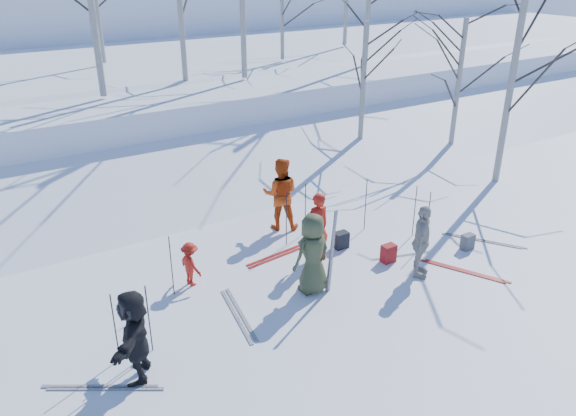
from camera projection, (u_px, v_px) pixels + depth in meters
ground at (326, 290)px, 11.75m from camera, size 120.00×120.00×0.00m
snow_ramp at (193, 179)px, 17.09m from camera, size 70.00×9.49×4.12m
snow_plateau at (101, 89)px, 24.47m from camera, size 70.00×18.00×2.20m
far_hill at (20, 20)px, 40.28m from camera, size 90.00×30.00×6.00m
skier_olive_center at (313, 254)px, 11.37m from camera, size 0.90×0.63×1.74m
skier_red_north at (317, 227)px, 12.55m from camera, size 0.61×0.40×1.66m
skier_redor_behind at (281, 194)px, 14.02m from camera, size 1.15×1.09×1.87m
skier_red_seated at (190, 264)px, 11.74m from camera, size 0.49×0.70×0.98m
skier_cream_east at (421, 242)px, 11.93m from camera, size 1.00×0.92×1.65m
skier_grey_west at (135, 336)px, 9.02m from camera, size 1.13×1.57×1.64m
dog at (313, 254)px, 12.69m from camera, size 0.41×0.57×0.44m
upright_ski_left at (332, 252)px, 11.27m from camera, size 0.09×0.16×1.90m
upright_ski_right at (331, 252)px, 11.28m from camera, size 0.09×0.23×1.89m
ski_pair_a at (103, 388)px, 9.09m from camera, size 1.90×2.08×0.02m
ski_pair_b at (239, 315)px, 10.91m from camera, size 0.82×1.96×0.02m
ski_pair_c at (484, 241)px, 13.72m from camera, size 1.96×2.08×0.02m
ski_pair_d at (464, 271)px, 12.41m from camera, size 1.73×2.06×0.02m
ski_pair_e at (281, 254)px, 13.11m from camera, size 0.64×1.95×0.02m
ski_pole_a at (115, 328)px, 9.45m from camera, size 0.02×0.02×1.34m
ski_pole_b at (428, 218)px, 13.36m from camera, size 0.02×0.02×1.34m
ski_pole_c at (366, 205)px, 14.03m from camera, size 0.02×0.02×1.34m
ski_pole_d at (149, 319)px, 9.68m from camera, size 0.02×0.02×1.34m
ski_pole_e at (415, 211)px, 13.70m from camera, size 0.02×0.02×1.34m
ski_pole_f at (171, 266)px, 11.32m from camera, size 0.02×0.02×1.34m
ski_pole_g at (286, 219)px, 13.28m from camera, size 0.02×0.02×1.34m
ski_pole_h at (305, 209)px, 13.83m from camera, size 0.02×0.02×1.34m
ski_pole_i at (133, 333)px, 9.33m from camera, size 0.02×0.02×1.34m
backpack_red at (388, 253)px, 12.73m from camera, size 0.32×0.22×0.42m
backpack_grey at (468, 242)px, 13.28m from camera, size 0.30×0.20×0.38m
backpack_dark at (341, 240)px, 13.34m from camera, size 0.34×0.24×0.40m
birch_plateau_a at (282, 13)px, 23.62m from camera, size 3.29×3.29×3.84m
birch_edge_b at (511, 83)px, 16.11m from camera, size 4.81×4.81×6.01m
birch_edge_c at (458, 87)px, 19.01m from camera, size 3.77×3.77×4.53m
birch_edge_e at (363, 92)px, 18.49m from camera, size 3.74×3.74×4.48m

